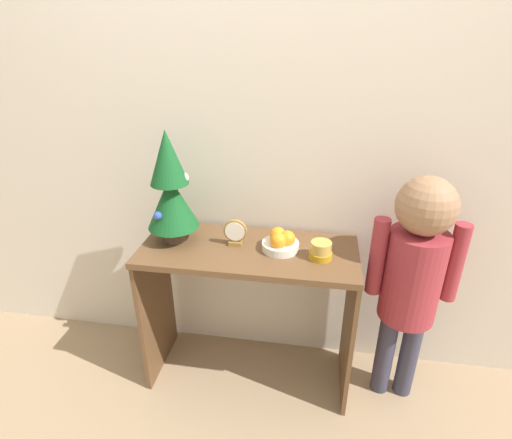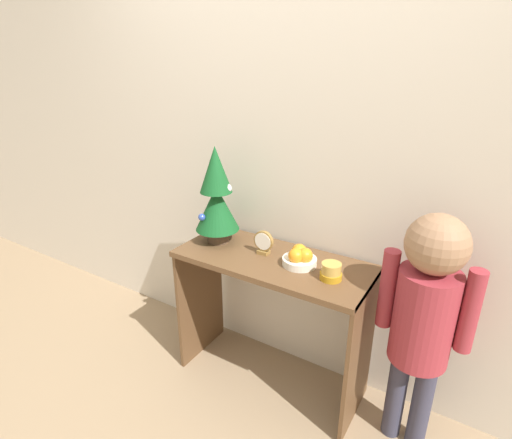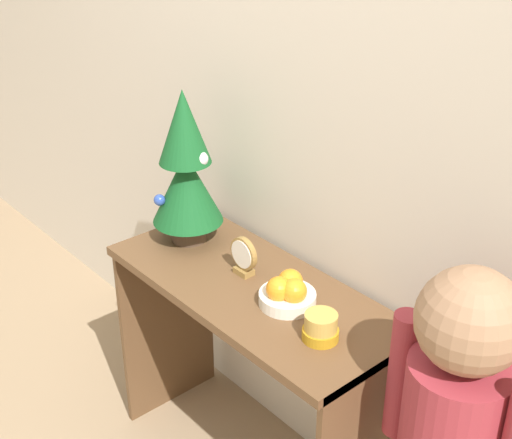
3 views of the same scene
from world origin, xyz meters
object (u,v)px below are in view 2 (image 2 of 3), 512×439
object	(u,v)px
fruit_bowl	(300,258)
child_figure	(425,309)
singing_bowl	(331,272)
desk_clock	(263,243)
mini_tree	(216,196)

from	to	relation	value
fruit_bowl	child_figure	size ratio (longest dim) A/B	0.15
singing_bowl	desk_clock	bearing A→B (deg)	171.73
singing_bowl	child_figure	xyz separation A→B (m)	(0.41, 0.04, -0.08)
fruit_bowl	child_figure	distance (m)	0.60
fruit_bowl	singing_bowl	world-z (taller)	fruit_bowl
mini_tree	singing_bowl	world-z (taller)	mini_tree
mini_tree	desk_clock	distance (m)	0.36
singing_bowl	desk_clock	distance (m)	0.40
mini_tree	child_figure	xyz separation A→B (m)	(1.10, -0.02, -0.30)
desk_clock	mini_tree	bearing A→B (deg)	179.32
child_figure	fruit_bowl	bearing A→B (deg)	179.38
singing_bowl	child_figure	bearing A→B (deg)	5.58
desk_clock	child_figure	xyz separation A→B (m)	(0.81, -0.02, -0.10)
fruit_bowl	singing_bowl	xyz separation A→B (m)	(0.18, -0.05, -0.00)
mini_tree	fruit_bowl	distance (m)	0.56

